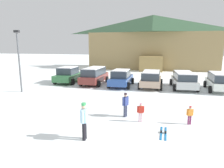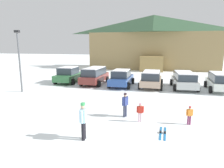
{
  "view_description": "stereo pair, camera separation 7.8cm",
  "coord_description": "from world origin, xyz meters",
  "px_view_note": "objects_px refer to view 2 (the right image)",
  "views": [
    {
      "loc": [
        2.38,
        -5.68,
        4.08
      ],
      "look_at": [
        -1.33,
        8.79,
        1.19
      ],
      "focal_mm": 32.0,
      "sensor_mm": 36.0,
      "label": 1
    },
    {
      "loc": [
        2.45,
        -5.66,
        4.08
      ],
      "look_at": [
        -1.33,
        8.79,
        1.19
      ],
      "focal_mm": 32.0,
      "sensor_mm": 36.0,
      "label": 2
    }
  ],
  "objects_px": {
    "parked_green_coupe": "(69,75)",
    "lamp_post": "(19,58)",
    "ski_lodge": "(153,42)",
    "parked_beige_suv": "(151,79)",
    "parked_white_suv": "(220,81)",
    "skier_teen_in_navy_coat": "(125,104)",
    "skier_child_in_red_jacket": "(140,111)",
    "pair_of_skis": "(163,133)",
    "parked_blue_hatchback": "(121,78)",
    "skier_child_in_orange_jacket": "(190,114)",
    "parked_maroon_van": "(95,75)",
    "parked_silver_wagon": "(184,80)",
    "skier_adult_in_blue_parka": "(83,119)"
  },
  "relations": [
    {
      "from": "lamp_post",
      "to": "parked_beige_suv",
      "type": "bearing_deg",
      "value": 24.13
    },
    {
      "from": "pair_of_skis",
      "to": "parked_silver_wagon",
      "type": "bearing_deg",
      "value": 80.45
    },
    {
      "from": "skier_child_in_red_jacket",
      "to": "lamp_post",
      "type": "xyz_separation_m",
      "value": [
        -11.08,
        4.5,
        2.43
      ]
    },
    {
      "from": "parked_silver_wagon",
      "to": "skier_adult_in_blue_parka",
      "type": "xyz_separation_m",
      "value": [
        -5.2,
        -12.33,
        0.07
      ]
    },
    {
      "from": "skier_teen_in_navy_coat",
      "to": "pair_of_skis",
      "type": "height_order",
      "value": "skier_teen_in_navy_coat"
    },
    {
      "from": "parked_white_suv",
      "to": "pair_of_skis",
      "type": "bearing_deg",
      "value": -114.78
    },
    {
      "from": "lamp_post",
      "to": "skier_child_in_red_jacket",
      "type": "bearing_deg",
      "value": -22.12
    },
    {
      "from": "ski_lodge",
      "to": "parked_blue_hatchback",
      "type": "height_order",
      "value": "ski_lodge"
    },
    {
      "from": "skier_child_in_red_jacket",
      "to": "pair_of_skis",
      "type": "distance_m",
      "value": 1.79
    },
    {
      "from": "ski_lodge",
      "to": "parked_maroon_van",
      "type": "bearing_deg",
      "value": -106.79
    },
    {
      "from": "parked_blue_hatchback",
      "to": "parked_silver_wagon",
      "type": "distance_m",
      "value": 6.07
    },
    {
      "from": "ski_lodge",
      "to": "skier_teen_in_navy_coat",
      "type": "distance_m",
      "value": 26.06
    },
    {
      "from": "parked_silver_wagon",
      "to": "lamp_post",
      "type": "bearing_deg",
      "value": -159.97
    },
    {
      "from": "parked_silver_wagon",
      "to": "skier_teen_in_navy_coat",
      "type": "height_order",
      "value": "parked_silver_wagon"
    },
    {
      "from": "skier_teen_in_navy_coat",
      "to": "lamp_post",
      "type": "relative_size",
      "value": 0.26
    },
    {
      "from": "parked_maroon_van",
      "to": "parked_blue_hatchback",
      "type": "relative_size",
      "value": 1.06
    },
    {
      "from": "ski_lodge",
      "to": "parked_white_suv",
      "type": "distance_m",
      "value": 18.7
    },
    {
      "from": "skier_teen_in_navy_coat",
      "to": "skier_adult_in_blue_parka",
      "type": "bearing_deg",
      "value": -110.42
    },
    {
      "from": "parked_maroon_van",
      "to": "parked_silver_wagon",
      "type": "bearing_deg",
      "value": -0.08
    },
    {
      "from": "parked_blue_hatchback",
      "to": "parked_white_suv",
      "type": "height_order",
      "value": "parked_blue_hatchback"
    },
    {
      "from": "ski_lodge",
      "to": "lamp_post",
      "type": "bearing_deg",
      "value": -114.78
    },
    {
      "from": "ski_lodge",
      "to": "pair_of_skis",
      "type": "bearing_deg",
      "value": -85.4
    },
    {
      "from": "parked_green_coupe",
      "to": "skier_teen_in_navy_coat",
      "type": "xyz_separation_m",
      "value": [
        8.18,
        -9.24,
        -0.08
      ]
    },
    {
      "from": "parked_beige_suv",
      "to": "lamp_post",
      "type": "relative_size",
      "value": 0.8
    },
    {
      "from": "parked_green_coupe",
      "to": "parked_white_suv",
      "type": "relative_size",
      "value": 1.05
    },
    {
      "from": "skier_child_in_orange_jacket",
      "to": "parked_blue_hatchback",
      "type": "bearing_deg",
      "value": 121.63
    },
    {
      "from": "parked_silver_wagon",
      "to": "lamp_post",
      "type": "distance_m",
      "value": 15.18
    },
    {
      "from": "parked_maroon_van",
      "to": "pair_of_skis",
      "type": "xyz_separation_m",
      "value": [
        7.25,
        -10.84,
        -0.93
      ]
    },
    {
      "from": "parked_white_suv",
      "to": "skier_child_in_orange_jacket",
      "type": "bearing_deg",
      "value": -111.45
    },
    {
      "from": "parked_beige_suv",
      "to": "parked_white_suv",
      "type": "height_order",
      "value": "parked_white_suv"
    },
    {
      "from": "parked_maroon_van",
      "to": "parked_beige_suv",
      "type": "distance_m",
      "value": 6.0
    },
    {
      "from": "skier_child_in_red_jacket",
      "to": "parked_silver_wagon",
      "type": "bearing_deg",
      "value": 72.49
    },
    {
      "from": "skier_child_in_orange_jacket",
      "to": "skier_teen_in_navy_coat",
      "type": "relative_size",
      "value": 0.7
    },
    {
      "from": "skier_child_in_red_jacket",
      "to": "ski_lodge",
      "type": "bearing_deg",
      "value": 92.16
    },
    {
      "from": "parked_maroon_van",
      "to": "ski_lodge",
      "type": "bearing_deg",
      "value": 73.21
    },
    {
      "from": "parked_maroon_van",
      "to": "parked_white_suv",
      "type": "height_order",
      "value": "parked_maroon_van"
    },
    {
      "from": "parked_beige_suv",
      "to": "skier_teen_in_navy_coat",
      "type": "bearing_deg",
      "value": -95.83
    },
    {
      "from": "parked_green_coupe",
      "to": "lamp_post",
      "type": "relative_size",
      "value": 0.83
    },
    {
      "from": "parked_beige_suv",
      "to": "parked_silver_wagon",
      "type": "bearing_deg",
      "value": 3.75
    },
    {
      "from": "parked_maroon_van",
      "to": "parked_beige_suv",
      "type": "height_order",
      "value": "parked_maroon_van"
    },
    {
      "from": "parked_blue_hatchback",
      "to": "parked_silver_wagon",
      "type": "bearing_deg",
      "value": 3.51
    },
    {
      "from": "parked_green_coupe",
      "to": "skier_child_in_orange_jacket",
      "type": "height_order",
      "value": "parked_green_coupe"
    },
    {
      "from": "skier_child_in_red_jacket",
      "to": "parked_blue_hatchback",
      "type": "bearing_deg",
      "value": 107.99
    },
    {
      "from": "parked_silver_wagon",
      "to": "pair_of_skis",
      "type": "relative_size",
      "value": 3.2
    },
    {
      "from": "parked_green_coupe",
      "to": "pair_of_skis",
      "type": "distance_m",
      "value": 15.12
    },
    {
      "from": "skier_child_in_red_jacket",
      "to": "pair_of_skis",
      "type": "bearing_deg",
      "value": -43.98
    },
    {
      "from": "parked_maroon_van",
      "to": "skier_child_in_red_jacket",
      "type": "bearing_deg",
      "value": -58.06
    },
    {
      "from": "parked_beige_suv",
      "to": "skier_adult_in_blue_parka",
      "type": "xyz_separation_m",
      "value": [
        -2.12,
        -12.13,
        0.07
      ]
    },
    {
      "from": "parked_blue_hatchback",
      "to": "parked_maroon_van",
      "type": "bearing_deg",
      "value": 172.73
    },
    {
      "from": "ski_lodge",
      "to": "lamp_post",
      "type": "xyz_separation_m",
      "value": [
        -10.08,
        -21.84,
        -1.69
      ]
    }
  ]
}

